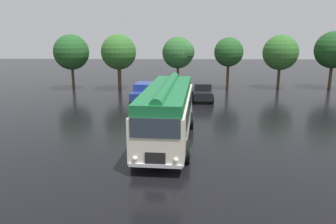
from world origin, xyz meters
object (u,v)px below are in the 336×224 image
object	(u,v)px
car_near_left	(143,92)
car_mid_right	(203,91)
vintage_bus	(167,110)
car_mid_left	(175,91)

from	to	relation	value
car_near_left	car_mid_right	world-z (taller)	same
vintage_bus	car_near_left	size ratio (longest dim) A/B	2.36
car_near_left	car_mid_left	xyz separation A→B (m)	(2.91, 0.65, 0.00)
vintage_bus	car_mid_right	world-z (taller)	vintage_bus
car_mid_right	vintage_bus	bearing A→B (deg)	-104.04
car_mid_left	car_near_left	bearing A→B (deg)	-167.46
car_near_left	car_mid_right	xyz separation A→B (m)	(5.52, 0.38, 0.00)
car_mid_left	car_mid_right	distance (m)	2.62
car_mid_left	car_mid_right	world-z (taller)	same
car_near_left	car_mid_right	size ratio (longest dim) A/B	1.02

